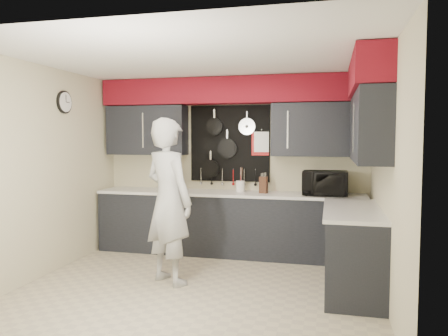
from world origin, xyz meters
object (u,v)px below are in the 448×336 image
(microwave, at_px, (325,183))
(utensil_crock, at_px, (240,186))
(coffee_maker, at_px, (175,179))
(person, at_px, (169,201))
(knife_block, at_px, (264,185))

(microwave, distance_m, utensil_crock, 1.21)
(coffee_maker, bearing_deg, person, -73.94)
(person, bearing_deg, microwave, -112.00)
(utensil_crock, distance_m, coffee_maker, 1.02)
(utensil_crock, xyz_separation_m, person, (-0.56, -1.45, -0.03))
(knife_block, height_order, coffee_maker, coffee_maker)
(coffee_maker, xyz_separation_m, person, (0.45, -1.45, -0.11))
(microwave, height_order, person, person)
(microwave, xyz_separation_m, utensil_crock, (-1.20, 0.08, -0.08))
(microwave, relative_size, person, 0.31)
(microwave, xyz_separation_m, person, (-1.77, -1.37, -0.12))
(knife_block, height_order, person, person)
(microwave, distance_m, coffee_maker, 2.22)
(coffee_maker, height_order, person, person)
(microwave, height_order, coffee_maker, microwave)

